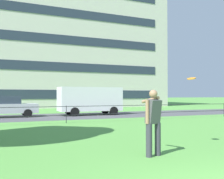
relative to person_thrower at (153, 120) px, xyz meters
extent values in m
cube|color=#4C4C51|center=(-0.15, 13.92, -0.94)|extent=(80.00, 6.44, 0.01)
cylinder|color=#232328|center=(-0.15, 9.00, -0.44)|extent=(0.04, 0.04, 1.00)
cylinder|color=#232328|center=(5.86, 9.00, -0.44)|extent=(0.04, 0.04, 1.00)
cylinder|color=#232328|center=(11.87, 9.00, -0.44)|extent=(0.04, 0.04, 1.00)
cylinder|color=#232328|center=(-0.15, 9.00, -0.49)|extent=(36.07, 0.03, 0.03)
cylinder|color=#232328|center=(-0.15, 9.00, 0.01)|extent=(36.07, 0.03, 0.03)
cylinder|color=#383842|center=(-0.15, -0.05, -0.51)|extent=(0.16, 0.16, 0.86)
cylinder|color=#383842|center=(0.16, 0.03, -0.51)|extent=(0.16, 0.16, 0.86)
cube|color=#4C4C51|center=(0.00, -0.01, 0.23)|extent=(0.42, 0.38, 0.64)
sphere|color=#A87A5B|center=(0.00, -0.01, 0.69)|extent=(0.22, 0.22, 0.22)
cylinder|color=#A87A5B|center=(0.13, 0.33, 0.53)|extent=(0.24, 0.63, 0.21)
cylinder|color=#A87A5B|center=(-0.21, -0.07, 0.23)|extent=(0.09, 0.09, 0.62)
cylinder|color=orange|center=(1.78, 0.61, 1.18)|extent=(0.36, 0.36, 0.09)
cube|color=#B7BABF|center=(-3.03, 14.65, -0.30)|extent=(4.03, 1.77, 0.68)
cube|color=#2D3847|center=(-3.18, 14.65, 0.32)|extent=(1.92, 1.55, 0.56)
cylinder|color=black|center=(-1.81, 15.48, -0.64)|extent=(0.60, 0.21, 0.60)
cylinder|color=black|center=(-1.78, 13.86, -0.64)|extent=(0.60, 0.21, 0.60)
cube|color=white|center=(3.09, 14.46, 0.35)|extent=(5.02, 2.01, 1.90)
cube|color=#283342|center=(5.09, 14.44, 0.68)|extent=(0.14, 1.67, 0.76)
cylinder|color=black|center=(4.80, 15.38, -0.60)|extent=(0.68, 0.25, 0.68)
cylinder|color=black|center=(4.78, 13.52, -0.60)|extent=(0.68, 0.25, 0.68)
cylinder|color=black|center=(1.60, 15.41, -0.60)|extent=(0.68, 0.25, 0.68)
cylinder|color=black|center=(1.58, 13.55, -0.60)|extent=(0.68, 0.25, 0.68)
cube|color=beige|center=(5.43, 32.87, 7.54)|extent=(27.11, 13.19, 16.96)
cube|color=#283342|center=(5.43, 26.25, 0.76)|extent=(22.77, 0.06, 1.10)
cube|color=#283342|center=(5.43, 26.25, 4.15)|extent=(22.77, 0.06, 1.10)
cube|color=#283342|center=(5.43, 26.25, 7.54)|extent=(22.77, 0.06, 1.10)
cube|color=#283342|center=(5.43, 26.25, 10.93)|extent=(22.77, 0.06, 1.10)
camera|label=1|loc=(-3.74, -5.96, 0.66)|focal=42.45mm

